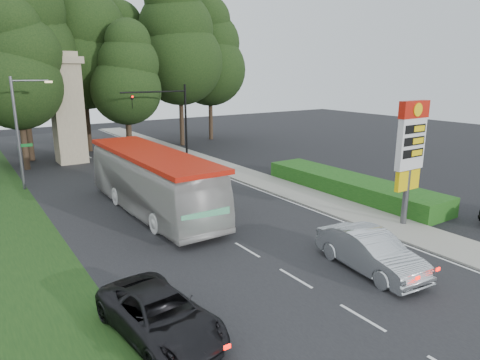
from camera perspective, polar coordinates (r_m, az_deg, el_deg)
ground at (r=17.94m, az=8.48°, el=-13.51°), size 120.00×120.00×0.00m
road_surface at (r=27.28m, az=-8.70°, el=-3.63°), size 14.00×80.00×0.02m
sidewalk_right at (r=31.63m, az=5.33°, el=-0.92°), size 3.00×80.00×0.12m
hedge at (r=30.73m, az=14.43°, el=-0.73°), size 3.00×14.00×1.20m
gas_station_pylon at (r=24.55m, az=21.81°, el=4.19°), size 2.10×0.45×6.85m
traffic_signal_mast at (r=39.42m, az=-9.00°, el=8.80°), size 6.10×0.35×7.20m
streetlight_signs at (r=34.04m, az=-27.26°, el=6.16°), size 2.75×0.98×8.00m
monument at (r=42.65m, az=-22.05°, el=8.93°), size 3.00×3.00×10.05m
tree_center_left at (r=45.13m, az=-27.65°, el=17.44°), size 10.08×10.08×19.80m
tree_center_right at (r=48.16m, az=-20.44°, el=16.64°), size 9.24×9.24×18.15m
tree_east_near at (r=51.46m, az=-15.28°, el=15.31°), size 8.12×8.12×15.95m
tree_east_mid at (r=49.76m, az=-8.12°, el=17.64°), size 9.52×9.52×18.70m
tree_far_east at (r=53.83m, az=-4.07°, el=16.41°), size 8.68×8.68×17.05m
tree_monument_left at (r=40.88m, az=-27.83°, el=13.19°), size 7.28×7.28×14.30m
tree_monument_right at (r=43.54m, az=-15.02°, el=13.40°), size 6.72×6.72×13.20m
transit_bus at (r=26.21m, az=-11.62°, el=-0.29°), size 3.25×13.37×3.72m
sedan_silver at (r=19.30m, az=17.00°, el=-9.09°), size 2.39×5.44×1.74m
suv_charcoal at (r=14.62m, az=-10.63°, el=-17.22°), size 2.99×5.53×1.47m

